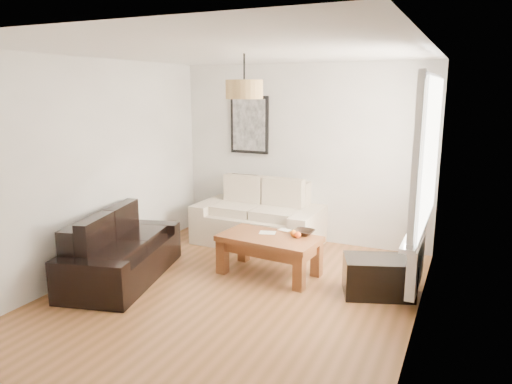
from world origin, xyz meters
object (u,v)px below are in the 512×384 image
at_px(sofa_leather, 122,248).
at_px(ottoman, 378,277).
at_px(coffee_table, 269,255).
at_px(loveseat_cream, 259,214).

distance_m(sofa_leather, ottoman, 2.99).
xyz_separation_m(sofa_leather, coffee_table, (1.55, 0.84, -0.13)).
xyz_separation_m(sofa_leather, ottoman, (2.88, 0.79, -0.16)).
bearing_deg(loveseat_cream, sofa_leather, -115.15).
relative_size(sofa_leather, coffee_table, 1.45).
height_order(loveseat_cream, coffee_table, loveseat_cream).
bearing_deg(ottoman, sofa_leather, -164.62).
height_order(loveseat_cream, sofa_leather, loveseat_cream).
height_order(sofa_leather, ottoman, sofa_leather).
bearing_deg(coffee_table, loveseat_cream, 120.39).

